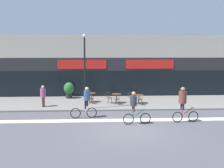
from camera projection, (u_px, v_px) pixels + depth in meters
name	position (u px, v px, depth m)	size (l,w,h in m)	color
ground_plane	(127.00, 130.00, 14.84)	(120.00, 120.00, 0.00)	#4C4C51
sidewalk_slab	(118.00, 103.00, 22.01)	(40.00, 5.50, 0.12)	slate
storefront_facade	(115.00, 65.00, 26.29)	(40.00, 4.06, 5.80)	#B2A899
bike_lane_stripe	(124.00, 120.00, 16.85)	(36.00, 0.70, 0.01)	silver
bistro_table_0	(91.00, 96.00, 21.83)	(0.74, 0.74, 0.78)	black
bistro_table_1	(117.00, 96.00, 21.47)	(0.77, 0.77, 0.77)	black
bistro_table_2	(139.00, 97.00, 21.34)	(0.77, 0.77, 0.71)	black
cafe_chair_0_near	(91.00, 97.00, 21.22)	(0.45, 0.60, 0.90)	#4C3823
cafe_chair_1_near	(117.00, 98.00, 20.85)	(0.44, 0.59, 0.90)	#4C3823
cafe_chair_1_side	(109.00, 97.00, 21.45)	(0.59, 0.43, 0.90)	#4C3823
cafe_chair_2_near	(140.00, 99.00, 20.72)	(0.45, 0.60, 0.90)	#4C3823
cafe_chair_2_side	(131.00, 97.00, 21.30)	(0.60, 0.45, 0.90)	#4C3823
planter_pot	(69.00, 89.00, 23.56)	(0.91, 0.91, 1.43)	#232326
lamp_post	(85.00, 67.00, 19.04)	(0.26, 0.26, 5.48)	black
cyclist_0	(135.00, 106.00, 15.80)	(1.72, 0.52, 2.01)	black
cyclist_1	(86.00, 100.00, 17.25)	(1.75, 0.54, 2.08)	black
cyclist_2	(183.00, 101.00, 16.24)	(1.72, 0.57, 2.22)	black
pedestrian_near_end	(43.00, 94.00, 20.08)	(0.51, 0.51, 1.65)	#4C3D2D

